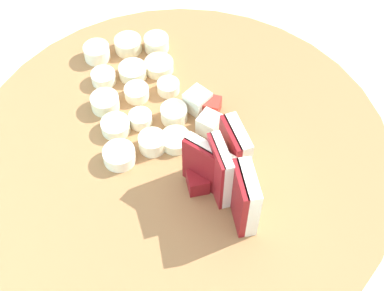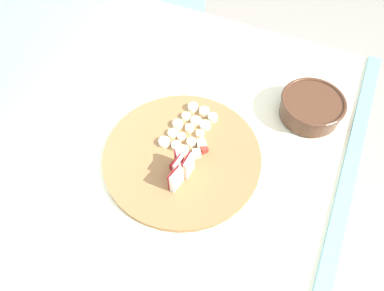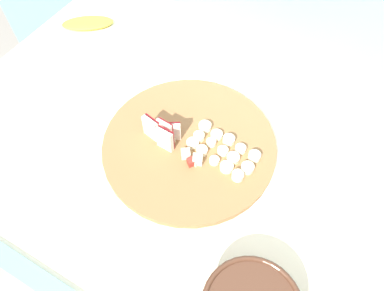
% 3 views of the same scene
% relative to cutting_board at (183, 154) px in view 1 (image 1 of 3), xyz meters
% --- Properties ---
extents(cutting_board, '(0.40, 0.40, 0.01)m').
position_rel_cutting_board_xyz_m(cutting_board, '(0.00, 0.00, 0.00)').
color(cutting_board, olive).
rests_on(cutting_board, tiled_countertop).
extents(apple_wedge_fan, '(0.09, 0.05, 0.06)m').
position_rel_cutting_board_xyz_m(apple_wedge_fan, '(-0.06, -0.02, 0.04)').
color(apple_wedge_fan, maroon).
rests_on(apple_wedge_fan, cutting_board).
extents(apple_dice_pile, '(0.11, 0.07, 0.02)m').
position_rel_cutting_board_xyz_m(apple_dice_pile, '(0.01, -0.03, 0.02)').
color(apple_dice_pile, '#EFE5CC').
rests_on(apple_dice_pile, cutting_board).
extents(banana_slice_rows, '(0.17, 0.11, 0.02)m').
position_rel_cutting_board_xyz_m(banana_slice_rows, '(0.08, 0.02, 0.01)').
color(banana_slice_rows, beige).
rests_on(banana_slice_rows, cutting_board).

